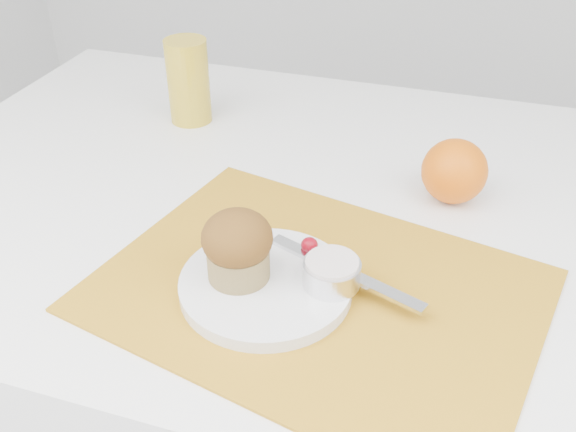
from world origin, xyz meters
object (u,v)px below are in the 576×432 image
(muffin, at_px, (238,246))
(table, at_px, (309,383))
(orange, at_px, (454,171))
(juice_glass, at_px, (188,81))
(plate, at_px, (266,285))

(muffin, bearing_deg, table, 82.47)
(orange, height_order, juice_glass, juice_glass)
(table, relative_size, plate, 6.34)
(table, distance_m, juice_glass, 0.54)
(orange, distance_m, juice_glass, 0.45)
(orange, relative_size, muffin, 1.06)
(orange, bearing_deg, muffin, -128.42)
(orange, bearing_deg, table, -164.54)
(orange, bearing_deg, juice_glass, 165.16)
(table, distance_m, orange, 0.46)
(table, xyz_separation_m, juice_glass, (-0.26, 0.16, 0.44))
(plate, bearing_deg, muffin, -175.63)
(table, relative_size, muffin, 14.87)
(orange, relative_size, juice_glass, 0.64)
(juice_glass, xyz_separation_m, muffin, (0.23, -0.37, -0.01))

